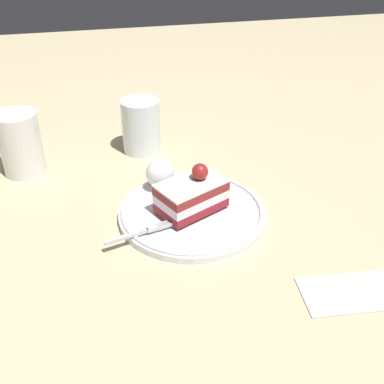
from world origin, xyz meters
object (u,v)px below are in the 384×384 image
drink_glass_far (21,147)px  folded_napkin (351,292)px  whipped_cream_dollop (160,173)px  fork (143,231)px  drink_glass_near (141,129)px  cake_slice (192,194)px  dessert_plate (192,212)px

drink_glass_far → folded_napkin: (0.43, -0.42, -0.05)m
whipped_cream_dollop → fork: whipped_cream_dollop is taller
drink_glass_near → drink_glass_far: drink_glass_far is taller
whipped_cream_dollop → drink_glass_far: size_ratio=0.44×
drink_glass_far → fork: bearing=-53.9°
cake_slice → fork: size_ratio=1.10×
drink_glass_far → dessert_plate: bearing=-37.4°
drink_glass_near → drink_glass_far: 0.22m
dessert_plate → drink_glass_far: bearing=142.6°
fork → folded_napkin: size_ratio=0.85×
drink_glass_near → drink_glass_far: bearing=-170.4°
fork → whipped_cream_dollop: bearing=69.3°
whipped_cream_dollop → folded_napkin: (0.20, -0.29, -0.04)m
fork → folded_napkin: fork is taller
dessert_plate → fork: 0.10m
cake_slice → folded_napkin: size_ratio=0.94×
cake_slice → drink_glass_far: 0.34m
cake_slice → drink_glass_far: drink_glass_far is taller
drink_glass_near → drink_glass_far: (-0.22, -0.04, 0.01)m
fork → drink_glass_near: drink_glass_near is taller
drink_glass_near → folded_napkin: size_ratio=0.81×
drink_glass_near → dessert_plate: bearing=-79.0°
folded_napkin → drink_glass_near: bearing=115.0°
drink_glass_far → cake_slice: bearing=-37.4°
dessert_plate → cake_slice: bearing=132.2°
whipped_cream_dollop → folded_napkin: size_ratio=0.39×
dessert_plate → cake_slice: size_ratio=1.92×
drink_glass_near → folded_napkin: (0.21, -0.45, -0.04)m
fork → drink_glass_far: 0.31m
cake_slice → drink_glass_near: 0.24m
dessert_plate → fork: (-0.08, -0.05, 0.01)m
whipped_cream_dollop → folded_napkin: bearing=-55.0°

